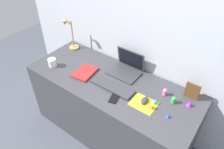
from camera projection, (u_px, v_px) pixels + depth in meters
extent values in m
plane|color=#474C56|center=(111.00, 130.00, 2.44)|extent=(6.00, 6.00, 0.00)
cube|color=#B2B7C1|center=(132.00, 59.00, 2.19)|extent=(2.88, 0.05, 1.57)
cube|color=#38383D|center=(111.00, 108.00, 2.21)|extent=(1.68, 0.66, 0.74)
cube|color=#333338|center=(124.00, 73.00, 2.07)|extent=(0.30, 0.21, 0.01)
cube|color=#333338|center=(131.00, 59.00, 2.08)|extent=(0.30, 0.04, 0.20)
cube|color=black|center=(130.00, 59.00, 2.07)|extent=(0.27, 0.03, 0.17)
cube|color=#333338|center=(112.00, 87.00, 1.91)|extent=(0.41, 0.13, 0.02)
cube|color=yellow|center=(144.00, 104.00, 1.76)|extent=(0.21, 0.17, 0.00)
ellipsoid|color=#333338|center=(145.00, 101.00, 1.76)|extent=(0.06, 0.10, 0.03)
cube|color=black|center=(114.00, 98.00, 1.81)|extent=(0.10, 0.14, 0.01)
cylinder|color=#A5844C|center=(74.00, 47.00, 2.44)|extent=(0.11, 0.11, 0.02)
cylinder|color=#A5844C|center=(72.00, 34.00, 2.34)|extent=(0.01, 0.01, 0.32)
cylinder|color=#A5844C|center=(68.00, 22.00, 2.21)|extent=(0.01, 0.07, 0.09)
cone|color=#A5844C|center=(65.00, 23.00, 2.18)|extent=(0.06, 0.06, 0.05)
cube|color=maroon|center=(85.00, 72.00, 2.07)|extent=(0.20, 0.26, 0.02)
cube|color=brown|center=(192.00, 91.00, 1.77)|extent=(0.12, 0.02, 0.15)
cylinder|color=white|center=(52.00, 63.00, 2.15)|extent=(0.08, 0.08, 0.09)
cylinder|color=pink|center=(165.00, 94.00, 1.83)|extent=(0.04, 0.04, 0.03)
sphere|color=pink|center=(165.00, 91.00, 1.81)|extent=(0.04, 0.04, 0.04)
ellipsoid|color=orange|center=(152.00, 107.00, 1.70)|extent=(0.04, 0.04, 0.04)
ellipsoid|color=#28B7CC|center=(155.00, 102.00, 1.75)|extent=(0.04, 0.04, 0.04)
cone|color=blue|center=(168.00, 116.00, 1.63)|extent=(0.03, 0.03, 0.04)
cone|color=purple|center=(190.00, 104.00, 1.72)|extent=(0.05, 0.05, 0.05)
cylinder|color=green|center=(173.00, 101.00, 1.76)|extent=(0.04, 0.04, 0.03)
sphere|color=green|center=(174.00, 99.00, 1.74)|extent=(0.04, 0.04, 0.04)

